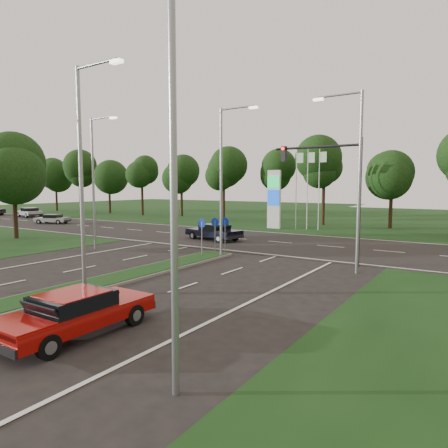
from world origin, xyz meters
The scene contains 17 objects.
verge_far centered at (0.00, 55.00, 0.00)m, with size 160.00×50.00×0.02m, color black.
cross_road centered at (0.00, 24.00, 0.00)m, with size 160.00×12.00×0.02m, color black.
median_kerb centered at (0.00, 4.00, 0.06)m, with size 2.00×26.00×0.12m, color slate.
streetlight_median_near centered at (1.00, 6.00, 5.08)m, with size 2.53×0.22×9.00m.
streetlight_median_far centered at (1.00, 16.00, 5.08)m, with size 2.53×0.22×9.00m.
streetlight_left_far centered at (-8.30, 14.00, 5.08)m, with size 2.53×0.22×9.00m.
streetlight_right_far centered at (8.80, 16.00, 5.08)m, with size 2.53×0.22×9.00m.
streetlight_right_near centered at (8.80, 2.00, 5.08)m, with size 2.53×0.22×9.00m.
traffic_signal centered at (7.19, 18.00, 4.65)m, with size 5.10×0.42×7.00m.
median_signs centered at (0.00, 16.40, 1.71)m, with size 1.16×1.76×2.38m.
gas_pylon centered at (-3.79, 33.05, 3.20)m, with size 5.80×1.26×8.00m.
tree_left_far centered at (-17.90, 13.93, 6.11)m, with size 5.20×5.20×8.86m.
treeline_far centered at (0.10, 39.93, 6.83)m, with size 6.00×6.00×9.90m.
red_sedan centered at (4.32, 2.99, 0.69)m, with size 2.00×4.69×1.29m.
navy_sedan centered at (-4.08, 22.25, 0.71)m, with size 5.07×2.86×1.31m.
far_car_a centered at (-27.88, 23.50, 0.59)m, with size 4.12×3.05×1.09m.
far_car_b centered at (-39.29, 27.53, 0.73)m, with size 5.00×2.91×1.35m.
Camera 1 is at (14.27, -4.17, 4.39)m, focal length 32.00 mm.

